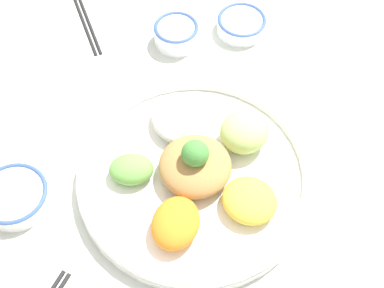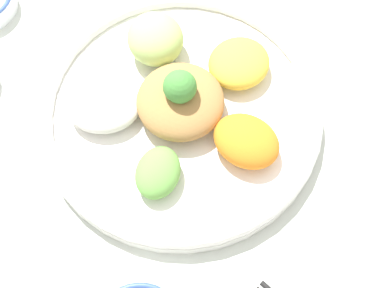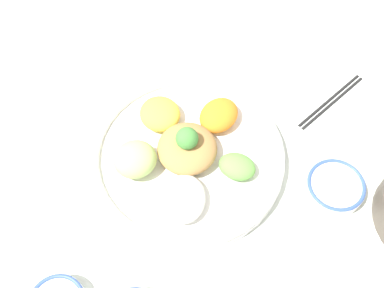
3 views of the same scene
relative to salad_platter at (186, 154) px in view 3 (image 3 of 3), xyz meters
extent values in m
plane|color=silver|center=(-0.03, 0.02, -0.03)|extent=(2.40, 2.40, 0.00)
cylinder|color=white|center=(0.00, 0.00, -0.02)|extent=(0.39, 0.39, 0.02)
torus|color=white|center=(0.00, 0.00, 0.00)|extent=(0.39, 0.39, 0.02)
ellipsoid|color=#B7DB7A|center=(0.06, 0.08, 0.03)|extent=(0.11, 0.12, 0.06)
ellipsoid|color=white|center=(-0.06, 0.09, 0.01)|extent=(0.12, 0.13, 0.04)
ellipsoid|color=#6BAD4C|center=(-0.10, -0.03, 0.01)|extent=(0.09, 0.07, 0.04)
ellipsoid|color=orange|center=(-0.01, -0.11, 0.02)|extent=(0.08, 0.09, 0.05)
ellipsoid|color=yellow|center=(0.09, -0.04, 0.01)|extent=(0.11, 0.11, 0.04)
ellipsoid|color=#AD7F47|center=(0.00, 0.00, 0.02)|extent=(0.12, 0.12, 0.05)
sphere|color=#478E3D|center=(0.00, 0.00, 0.06)|extent=(0.04, 0.04, 0.04)
cylinder|color=white|center=(-0.28, -0.11, -0.01)|extent=(0.11, 0.11, 0.03)
torus|color=#38569E|center=(-0.28, -0.11, 0.00)|extent=(0.11, 0.11, 0.01)
cylinder|color=white|center=(-0.28, -0.11, 0.00)|extent=(0.09, 0.09, 0.00)
cylinder|color=black|center=(-0.17, -0.31, -0.02)|extent=(0.05, 0.20, 0.01)
cylinder|color=black|center=(-0.18, -0.30, -0.02)|extent=(0.05, 0.20, 0.01)
cube|color=silver|center=(-0.04, -0.51, -0.02)|extent=(0.02, 0.08, 0.01)
ellipsoid|color=silver|center=(-0.03, -0.45, -0.02)|extent=(0.05, 0.05, 0.01)
camera|label=1|loc=(0.09, -0.43, 0.77)|focal=50.00mm
camera|label=2|loc=(-0.30, -0.19, 0.65)|focal=50.00mm
camera|label=3|loc=(-0.26, 0.35, 0.79)|focal=42.00mm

